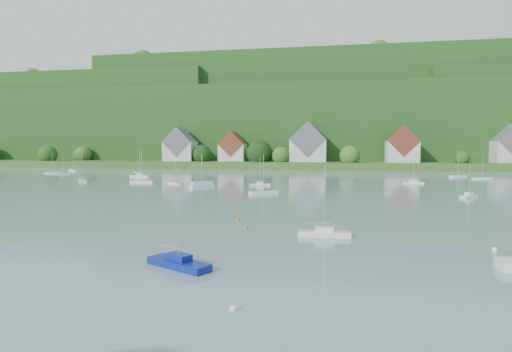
# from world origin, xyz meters

# --- Properties ---
(far_shore_strip) EXTENTS (600.00, 60.00, 3.00)m
(far_shore_strip) POSITION_xyz_m (0.00, 200.00, 1.50)
(far_shore_strip) COLOR #32511E
(far_shore_strip) RESTS_ON ground
(forested_ridge) EXTENTS (620.00, 181.22, 69.89)m
(forested_ridge) POSITION_xyz_m (0.39, 268.57, 22.89)
(forested_ridge) COLOR #153D13
(forested_ridge) RESTS_ON ground
(village_building_0) EXTENTS (14.00, 10.40, 16.00)m
(village_building_0) POSITION_xyz_m (-55.00, 187.00, 9.51)
(village_building_0) COLOR beige
(village_building_0) RESTS_ON far_shore_strip
(village_building_1) EXTENTS (12.00, 9.36, 14.00)m
(village_building_1) POSITION_xyz_m (-30.00, 189.00, 8.75)
(village_building_1) COLOR beige
(village_building_1) RESTS_ON far_shore_strip
(village_building_2) EXTENTS (16.00, 11.44, 18.00)m
(village_building_2) POSITION_xyz_m (5.00, 188.00, 10.27)
(village_building_2) COLOR beige
(village_building_2) RESTS_ON far_shore_strip
(village_building_3) EXTENTS (13.00, 10.40, 15.50)m
(village_building_3) POSITION_xyz_m (45.00, 186.00, 9.43)
(village_building_3) COLOR beige
(village_building_3) RESTS_ON far_shore_strip
(near_sailboat_1) EXTENTS (5.80, 4.06, 7.71)m
(near_sailboat_1) POSITION_xyz_m (3.40, 28.38, 0.43)
(near_sailboat_1) COLOR navy
(near_sailboat_1) RESTS_ON ground
(near_sailboat_3) EXTENTS (5.48, 1.75, 7.32)m
(near_sailboat_3) POSITION_xyz_m (14.34, 41.82, 0.41)
(near_sailboat_3) COLOR white
(near_sailboat_3) RESTS_ON ground
(mooring_buoy_1) EXTENTS (0.44, 0.44, 0.44)m
(mooring_buoy_1) POSITION_xyz_m (9.53, 20.66, 0.00)
(mooring_buoy_1) COLOR white
(mooring_buoy_1) RESTS_ON ground
(mooring_buoy_2) EXTENTS (0.44, 0.44, 0.44)m
(mooring_buoy_2) POSITION_xyz_m (5.49, 44.41, 0.00)
(mooring_buoy_2) COLOR orange
(mooring_buoy_2) RESTS_ON ground
(mooring_buoy_3) EXTENTS (0.49, 0.49, 0.49)m
(mooring_buoy_3) POSITION_xyz_m (3.33, 49.91, 0.00)
(mooring_buoy_3) COLOR orange
(mooring_buoy_3) RESTS_ON ground
(mooring_buoy_4) EXTENTS (0.49, 0.49, 0.49)m
(mooring_buoy_4) POSITION_xyz_m (29.51, 38.23, 0.00)
(mooring_buoy_4) COLOR white
(mooring_buoy_4) RESTS_ON ground
(far_sailboat_cluster) EXTENTS (192.78, 74.07, 8.71)m
(far_sailboat_cluster) POSITION_xyz_m (2.87, 116.80, 0.37)
(far_sailboat_cluster) COLOR white
(far_sailboat_cluster) RESTS_ON ground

